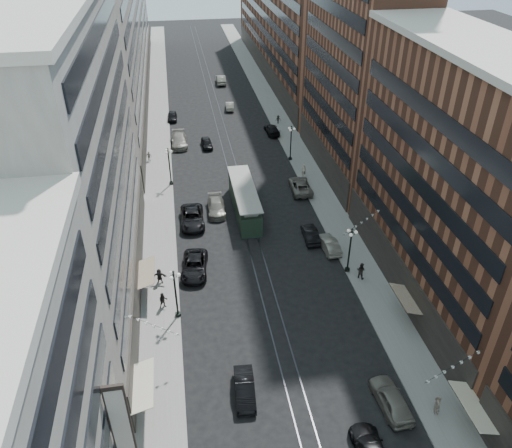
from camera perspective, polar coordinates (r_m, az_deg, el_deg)
ground at (r=76.81m, az=-2.83°, el=6.81°), size 220.00×220.00×0.00m
sidewalk_west at (r=85.54m, az=-11.10°, el=9.13°), size 4.00×180.00×0.15m
sidewalk_east at (r=87.47m, az=3.62°, el=10.25°), size 4.00×180.00×0.15m
rail_west at (r=85.78m, az=-4.14°, el=9.70°), size 0.12×180.00×0.02m
rail_east at (r=85.90m, az=-3.20°, el=9.77°), size 0.12×180.00×0.02m
building_west_mid at (r=46.98m, az=-20.13°, el=5.73°), size 8.00×36.00×28.00m
building_west_far at (r=106.93m, az=-15.35°, el=20.76°), size 8.00×90.00×26.00m
building_east_mid at (r=49.19m, az=21.86°, el=3.95°), size 8.00×30.00×24.00m
building_east_tower at (r=70.18m, az=12.10°, el=21.79°), size 8.00×26.00×42.00m
building_east_far at (r=118.13m, az=2.93°, el=22.39°), size 8.00×72.00×24.00m
lamppost_sw_far at (r=47.85m, az=-9.18°, el=-7.72°), size 1.03×1.14×5.52m
lamppost_sw_mid at (r=70.60m, az=-9.87°, el=6.64°), size 1.03×1.14×5.52m
lamppost_se_far at (r=53.64m, az=10.67°, el=-2.78°), size 1.03×1.14×5.52m
lamppost_se_mid at (r=76.96m, az=4.01°, el=9.37°), size 1.03×1.14×5.52m
streetcar at (r=64.00m, az=-1.34°, el=2.68°), size 2.79×12.61×3.49m
car_2 at (r=54.49m, az=-7.04°, el=-4.77°), size 3.36×6.07×1.61m
car_4 at (r=43.23m, az=15.21°, el=-18.75°), size 2.34×5.11×1.70m
car_5 at (r=42.63m, az=-1.30°, el=-18.31°), size 1.87×4.62×1.49m
pedestrian_2 at (r=50.34m, az=-10.56°, el=-8.58°), size 0.93×0.62×1.75m
pedestrian_4 at (r=43.59m, az=20.02°, el=-18.86°), size 0.76×1.20×1.89m
car_7 at (r=62.43m, az=-7.28°, el=0.72°), size 2.93×6.20×1.71m
car_8 at (r=83.71m, az=-8.78°, el=9.43°), size 2.51×6.09×1.76m
car_9 at (r=94.42m, az=-9.56°, el=12.04°), size 1.80×4.17×1.40m
car_10 at (r=59.49m, az=6.23°, el=-1.14°), size 1.75×4.51×1.46m
car_11 at (r=69.38m, az=5.07°, el=4.38°), size 2.86×5.85×1.60m
car_12 at (r=87.41m, az=1.83°, el=10.75°), size 2.27×5.13×1.46m
car_13 at (r=82.56m, az=-5.66°, el=9.18°), size 1.83×4.17×1.40m
car_14 at (r=98.44m, az=-3.02°, el=13.33°), size 1.89×4.37×1.40m
pedestrian_5 at (r=53.36m, az=-10.99°, el=-5.86°), size 1.65×0.68×1.72m
pedestrian_6 at (r=78.95m, az=-12.13°, el=7.59°), size 0.99×0.75×1.54m
pedestrian_7 at (r=54.12m, az=11.90°, el=-5.22°), size 1.02×1.01×1.91m
pedestrian_8 at (r=73.02m, az=5.46°, el=6.15°), size 0.69×0.47×1.84m
pedestrian_9 at (r=91.33m, az=2.55°, el=11.86°), size 0.97×0.41×1.50m
car_extra_0 at (r=58.03m, az=8.36°, el=-2.30°), size 1.87×4.59×1.48m
car_extra_1 at (r=113.69m, az=-4.03°, el=16.15°), size 1.97×5.42×1.78m
car_extra_2 at (r=64.49m, az=-4.57°, el=1.97°), size 2.33×5.42×1.56m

